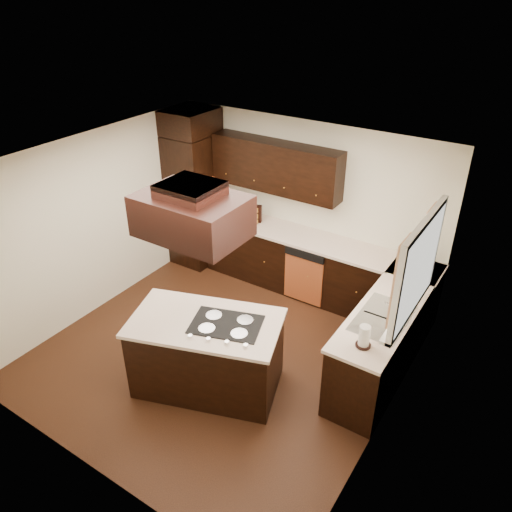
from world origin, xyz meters
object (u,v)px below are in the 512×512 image
object	(u,v)px
oven_column	(195,200)
spice_rack	(251,213)
island	(207,355)
range_hood	(192,216)

from	to	relation	value
oven_column	spice_rack	bearing A→B (deg)	4.84
island	range_hood	xyz separation A→B (m)	(-0.10, 0.02, 1.72)
oven_column	island	bearing A→B (deg)	-49.08
oven_column	island	xyz separation A→B (m)	(1.97, -2.27, -0.62)
oven_column	spice_rack	size ratio (longest dim) A/B	6.61
oven_column	range_hood	distance (m)	3.13
spice_rack	island	bearing A→B (deg)	-88.85
range_hood	spice_rack	world-z (taller)	range_hood
island	spice_rack	world-z (taller)	spice_rack
oven_column	spice_rack	xyz separation A→B (m)	(1.01, 0.09, -0.01)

